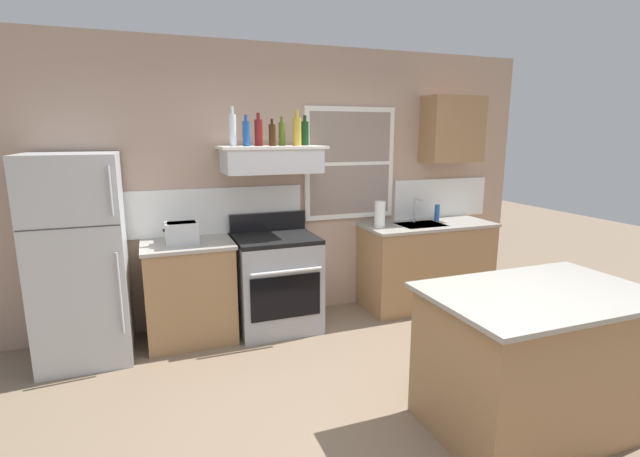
# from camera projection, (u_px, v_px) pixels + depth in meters

# --- Properties ---
(ground_plane) EXTENTS (16.00, 16.00, 0.00)m
(ground_plane) POSITION_uv_depth(u_px,v_px,m) (395.00, 436.00, 2.86)
(ground_plane) COLOR #7A6651
(back_wall) EXTENTS (5.40, 0.11, 2.70)m
(back_wall) POSITION_uv_depth(u_px,v_px,m) (292.00, 184.00, 4.64)
(back_wall) COLOR tan
(back_wall) RESTS_ON ground_plane
(refrigerator) EXTENTS (0.70, 0.72, 1.71)m
(refrigerator) POSITION_uv_depth(u_px,v_px,m) (80.00, 259.00, 3.72)
(refrigerator) COLOR #B7BABC
(refrigerator) RESTS_ON ground_plane
(counter_left_of_stove) EXTENTS (0.79, 0.63, 0.91)m
(counter_left_of_stove) POSITION_uv_depth(u_px,v_px,m) (190.00, 291.00, 4.15)
(counter_left_of_stove) COLOR #9E754C
(counter_left_of_stove) RESTS_ON ground_plane
(toaster) EXTENTS (0.30, 0.20, 0.19)m
(toaster) POSITION_uv_depth(u_px,v_px,m) (182.00, 233.00, 3.99)
(toaster) COLOR silver
(toaster) RESTS_ON counter_left_of_stove
(stove_range) EXTENTS (0.76, 0.69, 1.09)m
(stove_range) POSITION_uv_depth(u_px,v_px,m) (276.00, 282.00, 4.39)
(stove_range) COLOR #9EA0A5
(stove_range) RESTS_ON ground_plane
(range_hood_shelf) EXTENTS (0.96, 0.52, 0.24)m
(range_hood_shelf) POSITION_uv_depth(u_px,v_px,m) (271.00, 159.00, 4.24)
(range_hood_shelf) COLOR silver
(bottle_clear_tall) EXTENTS (0.06, 0.06, 0.34)m
(bottle_clear_tall) POSITION_uv_depth(u_px,v_px,m) (233.00, 130.00, 4.02)
(bottle_clear_tall) COLOR silver
(bottle_clear_tall) RESTS_ON range_hood_shelf
(bottle_blue_liqueur) EXTENTS (0.07, 0.07, 0.27)m
(bottle_blue_liqueur) POSITION_uv_depth(u_px,v_px,m) (246.00, 133.00, 4.06)
(bottle_blue_liqueur) COLOR #1E478C
(bottle_blue_liqueur) RESTS_ON range_hood_shelf
(bottle_red_label_wine) EXTENTS (0.07, 0.07, 0.30)m
(bottle_red_label_wine) POSITION_uv_depth(u_px,v_px,m) (259.00, 132.00, 4.16)
(bottle_red_label_wine) COLOR maroon
(bottle_red_label_wine) RESTS_ON range_hood_shelf
(bottle_brown_stout) EXTENTS (0.06, 0.06, 0.24)m
(bottle_brown_stout) POSITION_uv_depth(u_px,v_px,m) (272.00, 135.00, 4.14)
(bottle_brown_stout) COLOR #381E0F
(bottle_brown_stout) RESTS_ON range_hood_shelf
(bottle_olive_oil_square) EXTENTS (0.06, 0.06, 0.26)m
(bottle_olive_oil_square) POSITION_uv_depth(u_px,v_px,m) (282.00, 134.00, 4.24)
(bottle_olive_oil_square) COLOR #4C601E
(bottle_olive_oil_square) RESTS_ON range_hood_shelf
(bottle_champagne_gold_foil) EXTENTS (0.08, 0.08, 0.32)m
(bottle_champagne_gold_foil) POSITION_uv_depth(u_px,v_px,m) (297.00, 131.00, 4.24)
(bottle_champagne_gold_foil) COLOR #B29333
(bottle_champagne_gold_foil) RESTS_ON range_hood_shelf
(bottle_dark_green_wine) EXTENTS (0.07, 0.07, 0.28)m
(bottle_dark_green_wine) POSITION_uv_depth(u_px,v_px,m) (305.00, 133.00, 4.35)
(bottle_dark_green_wine) COLOR #143819
(bottle_dark_green_wine) RESTS_ON range_hood_shelf
(counter_right_with_sink) EXTENTS (1.43, 0.63, 0.91)m
(counter_right_with_sink) POSITION_uv_depth(u_px,v_px,m) (426.00, 264.00, 5.01)
(counter_right_with_sink) COLOR #9E754C
(counter_right_with_sink) RESTS_ON ground_plane
(sink_faucet) EXTENTS (0.03, 0.17, 0.28)m
(sink_faucet) POSITION_uv_depth(u_px,v_px,m) (416.00, 207.00, 4.93)
(sink_faucet) COLOR silver
(sink_faucet) RESTS_ON counter_right_with_sink
(paper_towel_roll) EXTENTS (0.11, 0.11, 0.27)m
(paper_towel_roll) POSITION_uv_depth(u_px,v_px,m) (380.00, 214.00, 4.69)
(paper_towel_roll) COLOR white
(paper_towel_roll) RESTS_ON counter_right_with_sink
(dish_soap_bottle) EXTENTS (0.06, 0.06, 0.18)m
(dish_soap_bottle) POSITION_uv_depth(u_px,v_px,m) (437.00, 213.00, 5.05)
(dish_soap_bottle) COLOR blue
(dish_soap_bottle) RESTS_ON counter_right_with_sink
(kitchen_island) EXTENTS (1.40, 0.90, 0.91)m
(kitchen_island) POSITION_uv_depth(u_px,v_px,m) (535.00, 359.00, 2.89)
(kitchen_island) COLOR #9E754C
(kitchen_island) RESTS_ON ground_plane
(upper_cabinet_right) EXTENTS (0.64, 0.32, 0.70)m
(upper_cabinet_right) POSITION_uv_depth(u_px,v_px,m) (452.00, 129.00, 4.96)
(upper_cabinet_right) COLOR #9E754C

